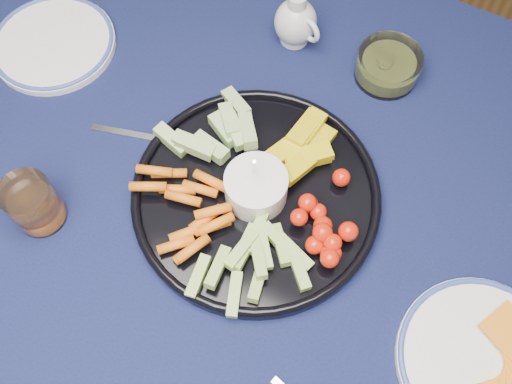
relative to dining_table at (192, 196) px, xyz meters
The scene contains 8 objects.
dining_table is the anchor object (origin of this frame).
crudite_platter 0.16m from the dining_table, ahead, with size 0.37×0.37×0.12m.
creamer_pitcher 0.34m from the dining_table, 84.16° to the left, with size 0.09×0.07×0.10m.
pickle_bowl 0.39m from the dining_table, 57.43° to the left, with size 0.11×0.11×0.05m.
cheese_plate 0.51m from the dining_table, ahead, with size 0.23×0.23×0.03m.
juice_tumbler 0.25m from the dining_table, 132.24° to the right, with size 0.07×0.07×0.09m.
fork_left 0.12m from the dining_table, 161.19° to the left, with size 0.17×0.06×0.00m.
side_plate_extra 0.36m from the dining_table, 162.52° to the left, with size 0.21×0.21×0.02m.
Camera 1 is at (0.29, -0.32, 1.52)m, focal length 40.00 mm.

